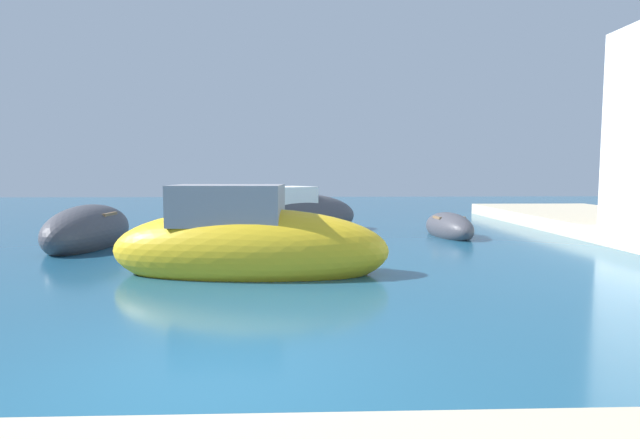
# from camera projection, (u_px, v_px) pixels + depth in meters

# --- Properties ---
(ground) EXTENTS (80.00, 80.00, 0.00)m
(ground) POSITION_uv_depth(u_px,v_px,m) (212.00, 376.00, 5.84)
(ground) COLOR #1E5170
(quay_promenade) EXTENTS (44.00, 32.00, 0.50)m
(quay_promenade) POSITION_uv_depth(u_px,v_px,m) (619.00, 360.00, 5.61)
(quay_promenade) COLOR beige
(quay_promenade) RESTS_ON ground
(moored_boat_0) EXTENTS (1.91, 4.73, 1.59)m
(moored_boat_0) POSITION_uv_depth(u_px,v_px,m) (88.00, 231.00, 15.86)
(moored_boat_0) COLOR #3F3F47
(moored_boat_0) RESTS_ON ground
(moored_boat_1) EXTENTS (6.11, 2.45, 2.34)m
(moored_boat_1) POSITION_uv_depth(u_px,v_px,m) (248.00, 246.00, 11.54)
(moored_boat_1) COLOR gold
(moored_boat_1) RESTS_ON ground
(moored_boat_3) EXTENTS (1.53, 3.23, 1.05)m
(moored_boat_3) POSITION_uv_depth(u_px,v_px,m) (449.00, 228.00, 18.22)
(moored_boat_3) COLOR #3F3F47
(moored_boat_3) RESTS_ON ground
(moored_boat_5) EXTENTS (6.07, 5.31, 2.08)m
(moored_boat_5) POSITION_uv_depth(u_px,v_px,m) (288.00, 217.00, 19.12)
(moored_boat_5) COLOR #3F3F47
(moored_boat_5) RESTS_ON ground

